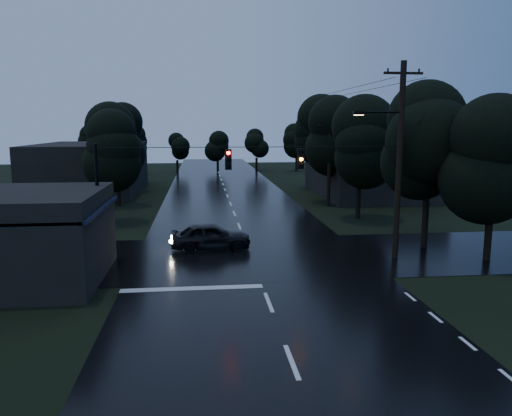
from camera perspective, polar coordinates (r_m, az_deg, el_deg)
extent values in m
plane|color=black|center=(15.28, 4.10, -17.20)|extent=(160.00, 160.00, 0.00)
cube|color=black|center=(44.03, -2.93, 0.45)|extent=(12.00, 120.00, 0.02)
cube|color=black|center=(26.45, -0.60, -5.58)|extent=(60.00, 9.00, 0.02)
cube|color=black|center=(23.92, -24.41, -0.19)|extent=(6.00, 7.00, 0.12)
cube|color=black|center=(23.15, -17.34, -0.07)|extent=(0.30, 7.00, 0.15)
cylinder|color=black|center=(20.68, -19.23, -6.09)|extent=(0.10, 0.10, 3.00)
cylinder|color=black|center=(26.40, -16.37, -2.65)|extent=(0.10, 0.10, 3.00)
cube|color=#FFC066|center=(21.84, -18.12, -2.52)|extent=(0.06, 1.60, 0.50)
cube|color=#FFC066|center=(24.44, -16.85, -1.23)|extent=(0.06, 1.20, 0.50)
cube|color=black|center=(50.44, 12.89, 3.89)|extent=(10.00, 14.00, 4.40)
cube|color=black|center=(54.82, -18.41, 4.38)|extent=(10.00, 16.00, 5.00)
cylinder|color=black|center=(26.47, 16.05, 5.06)|extent=(0.30, 0.30, 10.00)
cube|color=black|center=(26.53, 16.50, 14.57)|extent=(2.00, 0.12, 0.12)
cylinder|color=black|center=(26.02, 14.02, 10.59)|extent=(2.20, 0.10, 0.10)
cube|color=black|center=(25.66, 11.68, 10.58)|extent=(0.60, 0.25, 0.18)
cube|color=#FFB266|center=(25.66, 11.67, 10.36)|extent=(0.45, 0.18, 0.03)
cylinder|color=black|center=(42.93, 8.36, 5.18)|extent=(0.30, 0.30, 7.50)
cube|color=black|center=(42.82, 8.47, 9.38)|extent=(2.00, 0.12, 0.12)
cylinder|color=black|center=(25.22, -17.58, 0.21)|extent=(0.18, 0.18, 6.00)
cylinder|color=black|center=(24.58, -0.38, 6.98)|extent=(15.00, 0.03, 0.03)
cube|color=black|center=(24.52, -3.19, 5.56)|extent=(0.32, 0.25, 1.00)
sphere|color=#FF0C07|center=(24.37, -3.17, 5.54)|extent=(0.18, 0.18, 0.18)
cube|color=black|center=(24.97, 5.13, 5.61)|extent=(0.32, 0.25, 1.00)
sphere|color=orange|center=(24.83, 5.20, 5.58)|extent=(0.18, 0.18, 0.18)
cylinder|color=black|center=(29.75, 18.75, -1.64)|extent=(0.36, 0.36, 2.80)
sphere|color=black|center=(29.32, 19.10, 4.90)|extent=(4.48, 4.48, 4.48)
sphere|color=black|center=(29.26, 19.22, 7.24)|extent=(4.48, 4.48, 4.48)
sphere|color=black|center=(29.25, 19.35, 9.59)|extent=(4.48, 4.48, 4.48)
cylinder|color=black|center=(28.13, 25.00, -3.00)|extent=(0.36, 0.36, 2.45)
sphere|color=black|center=(27.69, 25.43, 3.03)|extent=(3.92, 3.92, 3.92)
sphere|color=black|center=(27.61, 25.58, 5.19)|extent=(3.92, 3.92, 3.92)
sphere|color=black|center=(27.57, 25.73, 7.36)|extent=(3.92, 3.92, 3.92)
cylinder|color=black|center=(36.45, -16.44, 0.15)|extent=(0.36, 0.36, 2.45)
sphere|color=black|center=(36.11, -16.66, 4.82)|extent=(3.92, 3.92, 3.92)
sphere|color=black|center=(36.05, -16.74, 6.48)|extent=(3.92, 3.92, 3.92)
sphere|color=black|center=(36.02, -16.82, 8.15)|extent=(3.92, 3.92, 3.92)
cylinder|color=black|center=(44.34, -15.43, 1.90)|extent=(0.36, 0.36, 2.62)
sphere|color=black|center=(44.06, -15.61, 6.01)|extent=(4.20, 4.20, 4.20)
sphere|color=black|center=(44.02, -15.68, 7.48)|extent=(4.20, 4.20, 4.20)
sphere|color=black|center=(44.00, -15.74, 8.94)|extent=(4.20, 4.20, 4.20)
cylinder|color=black|center=(54.25, -14.42, 3.35)|extent=(0.36, 0.36, 2.80)
sphere|color=black|center=(54.01, -14.57, 6.94)|extent=(4.48, 4.48, 4.48)
sphere|color=black|center=(53.98, -14.62, 8.21)|extent=(4.48, 4.48, 4.48)
sphere|color=black|center=(53.98, -14.67, 9.48)|extent=(4.48, 4.48, 4.48)
cylinder|color=black|center=(37.66, 11.60, 0.77)|extent=(0.36, 0.36, 2.62)
sphere|color=black|center=(37.33, 11.76, 5.61)|extent=(4.20, 4.20, 4.20)
sphere|color=black|center=(37.28, 11.82, 7.34)|extent=(4.20, 4.20, 4.20)
sphere|color=black|center=(37.26, 11.88, 9.07)|extent=(4.20, 4.20, 4.20)
cylinder|color=black|center=(45.42, 9.25, 2.40)|extent=(0.36, 0.36, 2.80)
sphere|color=black|center=(45.14, 9.36, 6.69)|extent=(4.48, 4.48, 4.48)
sphere|color=black|center=(45.10, 9.40, 8.21)|extent=(4.48, 4.48, 4.48)
sphere|color=black|center=(45.09, 9.44, 9.73)|extent=(4.48, 4.48, 4.48)
cylinder|color=black|center=(55.18, 7.08, 3.76)|extent=(0.36, 0.36, 2.97)
sphere|color=black|center=(54.95, 7.16, 7.51)|extent=(4.76, 4.76, 4.76)
sphere|color=black|center=(54.93, 7.19, 8.84)|extent=(4.76, 4.76, 4.76)
sphere|color=black|center=(54.93, 7.22, 10.17)|extent=(4.76, 4.76, 4.76)
imported|color=black|center=(27.88, -5.17, -3.25)|extent=(4.43, 1.86, 1.50)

